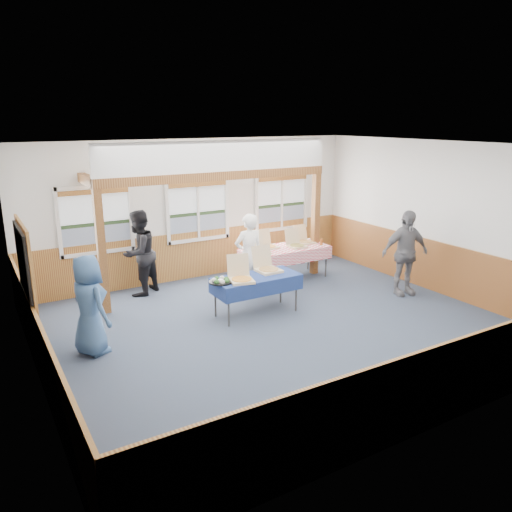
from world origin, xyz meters
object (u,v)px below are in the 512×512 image
(person_grey, at_px, (405,253))
(woman_black, at_px, (139,253))
(woman_white, at_px, (249,255))
(man_blue, at_px, (89,305))
(table_left, at_px, (256,279))
(table_right, at_px, (285,250))

(person_grey, bearing_deg, woman_black, 162.91)
(woman_white, bearing_deg, man_blue, 19.08)
(person_grey, bearing_deg, table_left, -177.30)
(woman_white, xyz_separation_m, woman_black, (-1.96, 1.21, 0.03))
(table_left, bearing_deg, table_right, 49.92)
(woman_black, bearing_deg, person_grey, 114.70)
(woman_white, xyz_separation_m, person_grey, (2.85, -1.62, 0.03))
(woman_white, height_order, person_grey, person_grey)
(person_grey, bearing_deg, table_right, 140.19)
(table_left, height_order, woman_black, woman_black)
(table_right, distance_m, man_blue, 5.02)
(woman_white, relative_size, woman_black, 0.97)
(man_blue, height_order, person_grey, person_grey)
(man_blue, xyz_separation_m, person_grey, (6.35, -0.53, 0.10))
(table_right, bearing_deg, woman_white, 179.71)
(woman_white, xyz_separation_m, man_blue, (-3.50, -1.09, -0.07))
(table_right, bearing_deg, table_left, -160.09)
(woman_black, relative_size, person_grey, 1.00)
(man_blue, distance_m, person_grey, 6.37)
(table_left, distance_m, table_right, 2.25)
(table_left, xyz_separation_m, table_right, (1.67, 1.51, 0.01))
(table_right, xyz_separation_m, person_grey, (1.59, -2.13, 0.20))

